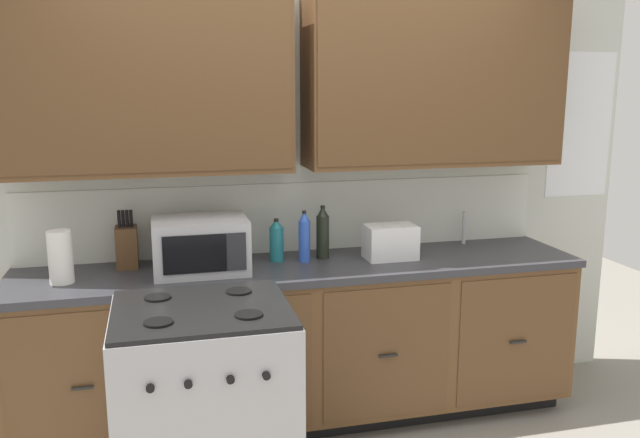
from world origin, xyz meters
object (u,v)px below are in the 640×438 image
Objects in this scene: stove_range at (205,408)px; toaster at (390,242)px; bottle_dark at (323,233)px; microwave at (200,245)px; knife_block at (127,246)px; paper_towel_roll at (60,257)px; bottle_blue at (304,237)px; bottle_teal at (277,240)px.

toaster reaches higher than stove_range.
bottle_dark is (0.72, 0.73, 0.59)m from stove_range.
knife_block is at bearing 154.97° from microwave.
knife_block is 1.19× the size of paper_towel_roll.
bottle_dark is at bearing 8.77° from microwave.
bottle_blue is at bearing 48.26° from stove_range.
paper_towel_roll is at bearing -176.94° from microwave.
paper_towel_roll is (-0.63, 0.59, 0.58)m from stove_range.
knife_block reaches higher than bottle_dark.
bottle_dark reaches higher than paper_towel_roll.
bottle_blue is 0.15m from bottle_teal.
bottle_blue is 1.19× the size of bottle_teal.
stove_range is at bearing -134.78° from bottle_dark.
microwave is 1.85× the size of paper_towel_roll.
microwave is 1.55× the size of knife_block.
toaster is at bearing -15.65° from bottle_dark.
stove_range is at bearing -149.98° from toaster.
stove_range is 3.39× the size of toaster.
paper_towel_roll reaches higher than bottle_teal.
knife_block is at bearing 112.30° from stove_range.
toaster is 1.71m from paper_towel_roll.
bottle_dark is at bearing 45.22° from stove_range.
paper_towel_roll is at bearing -145.24° from knife_block.
knife_block is at bearing 175.09° from bottle_teal.
bottle_dark reaches higher than microwave.
microwave reaches higher than toaster.
bottle_dark is (0.26, -0.00, 0.03)m from bottle_teal.
toaster is at bearing 30.02° from stove_range.
knife_block reaches higher than paper_towel_roll.
paper_towel_roll is (-0.30, -0.21, 0.01)m from knife_block.
bottle_teal is (0.42, 0.11, -0.02)m from microwave.
knife_block is 0.37m from paper_towel_roll.
paper_towel_roll reaches higher than stove_range.
toaster is 0.99× the size of bottle_blue.
microwave is at bearing -179.83° from toaster.
paper_towel_roll is 1.10m from bottle_teal.
stove_range is at bearing -43.03° from paper_towel_roll.
bottle_teal is at bearing -4.91° from knife_block.
bottle_teal is at bearing 161.21° from bottle_blue.
microwave is 1.71× the size of toaster.
paper_towel_roll is at bearing -174.06° from bottle_dark.
toaster is at bearing -9.37° from bottle_teal.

